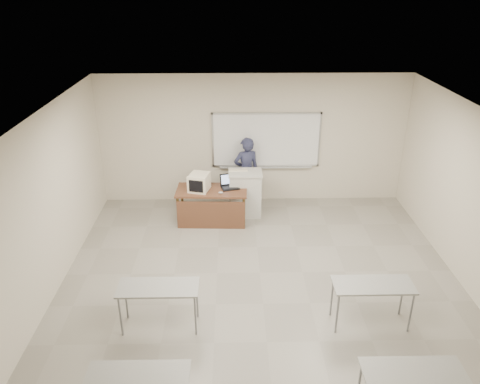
{
  "coord_description": "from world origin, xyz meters",
  "views": [
    {
      "loc": [
        -0.5,
        -6.2,
        4.89
      ],
      "look_at": [
        -0.33,
        2.2,
        1.01
      ],
      "focal_mm": 35.0,
      "sensor_mm": 36.0,
      "label": 1
    }
  ],
  "objects_px": {
    "laptop": "(230,185)",
    "presenter": "(246,171)",
    "podium": "(245,193)",
    "crt_monitor": "(200,182)",
    "whiteboard": "(266,141)",
    "keyboard": "(238,170)",
    "instructor_desk": "(212,200)",
    "mouse": "(221,193)"
  },
  "relations": [
    {
      "from": "instructor_desk",
      "to": "mouse",
      "type": "xyz_separation_m",
      "value": [
        0.2,
        -0.09,
        0.22
      ]
    },
    {
      "from": "whiteboard",
      "to": "presenter",
      "type": "height_order",
      "value": "whiteboard"
    },
    {
      "from": "podium",
      "to": "keyboard",
      "type": "bearing_deg",
      "value": 151.67
    },
    {
      "from": "whiteboard",
      "to": "mouse",
      "type": "xyz_separation_m",
      "value": [
        -1.03,
        -1.26,
        -0.71
      ]
    },
    {
      "from": "instructor_desk",
      "to": "podium",
      "type": "bearing_deg",
      "value": 31.41
    },
    {
      "from": "podium",
      "to": "laptop",
      "type": "relative_size",
      "value": 2.81
    },
    {
      "from": "podium",
      "to": "whiteboard",
      "type": "bearing_deg",
      "value": 56.67
    },
    {
      "from": "laptop",
      "to": "keyboard",
      "type": "height_order",
      "value": "keyboard"
    },
    {
      "from": "podium",
      "to": "keyboard",
      "type": "relative_size",
      "value": 2.55
    },
    {
      "from": "whiteboard",
      "to": "crt_monitor",
      "type": "height_order",
      "value": "whiteboard"
    },
    {
      "from": "crt_monitor",
      "to": "mouse",
      "type": "distance_m",
      "value": 0.51
    },
    {
      "from": "whiteboard",
      "to": "crt_monitor",
      "type": "distance_m",
      "value": 1.91
    },
    {
      "from": "whiteboard",
      "to": "instructor_desk",
      "type": "relative_size",
      "value": 1.64
    },
    {
      "from": "mouse",
      "to": "keyboard",
      "type": "relative_size",
      "value": 0.25
    },
    {
      "from": "laptop",
      "to": "mouse",
      "type": "bearing_deg",
      "value": -137.55
    },
    {
      "from": "instructor_desk",
      "to": "keyboard",
      "type": "xyz_separation_m",
      "value": [
        0.58,
        0.49,
        0.49
      ]
    },
    {
      "from": "instructor_desk",
      "to": "keyboard",
      "type": "height_order",
      "value": "keyboard"
    },
    {
      "from": "instructor_desk",
      "to": "presenter",
      "type": "distance_m",
      "value": 1.26
    },
    {
      "from": "instructor_desk",
      "to": "crt_monitor",
      "type": "xyz_separation_m",
      "value": [
        -0.25,
        0.09,
        0.38
      ]
    },
    {
      "from": "laptop",
      "to": "mouse",
      "type": "height_order",
      "value": "laptop"
    },
    {
      "from": "crt_monitor",
      "to": "keyboard",
      "type": "height_order",
      "value": "crt_monitor"
    },
    {
      "from": "presenter",
      "to": "mouse",
      "type": "bearing_deg",
      "value": 46.48
    },
    {
      "from": "instructor_desk",
      "to": "crt_monitor",
      "type": "relative_size",
      "value": 3.36
    },
    {
      "from": "instructor_desk",
      "to": "whiteboard",
      "type": "bearing_deg",
      "value": 45.98
    },
    {
      "from": "crt_monitor",
      "to": "instructor_desk",
      "type": "bearing_deg",
      "value": -5.18
    },
    {
      "from": "laptop",
      "to": "presenter",
      "type": "height_order",
      "value": "presenter"
    },
    {
      "from": "laptop",
      "to": "presenter",
      "type": "xyz_separation_m",
      "value": [
        0.37,
        0.74,
        0.0
      ]
    },
    {
      "from": "instructor_desk",
      "to": "laptop",
      "type": "bearing_deg",
      "value": 32.07
    },
    {
      "from": "podium",
      "to": "presenter",
      "type": "xyz_separation_m",
      "value": [
        0.04,
        0.56,
        0.3
      ]
    },
    {
      "from": "whiteboard",
      "to": "laptop",
      "type": "xyz_separation_m",
      "value": [
        -0.83,
        -0.94,
        -0.67
      ]
    },
    {
      "from": "instructor_desk",
      "to": "laptop",
      "type": "relative_size",
      "value": 4.11
    },
    {
      "from": "crt_monitor",
      "to": "keyboard",
      "type": "distance_m",
      "value": 0.92
    },
    {
      "from": "mouse",
      "to": "whiteboard",
      "type": "bearing_deg",
      "value": 50.39
    },
    {
      "from": "mouse",
      "to": "presenter",
      "type": "distance_m",
      "value": 1.2
    },
    {
      "from": "presenter",
      "to": "podium",
      "type": "bearing_deg",
      "value": 70.67
    },
    {
      "from": "whiteboard",
      "to": "instructor_desk",
      "type": "distance_m",
      "value": 1.93
    },
    {
      "from": "crt_monitor",
      "to": "laptop",
      "type": "xyz_separation_m",
      "value": [
        0.65,
        0.14,
        -0.12
      ]
    },
    {
      "from": "crt_monitor",
      "to": "whiteboard",
      "type": "bearing_deg",
      "value": 51.18
    },
    {
      "from": "instructor_desk",
      "to": "podium",
      "type": "distance_m",
      "value": 0.83
    },
    {
      "from": "instructor_desk",
      "to": "laptop",
      "type": "height_order",
      "value": "laptop"
    },
    {
      "from": "whiteboard",
      "to": "presenter",
      "type": "xyz_separation_m",
      "value": [
        -0.46,
        -0.21,
        -0.67
      ]
    },
    {
      "from": "podium",
      "to": "presenter",
      "type": "relative_size",
      "value": 0.63
    }
  ]
}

